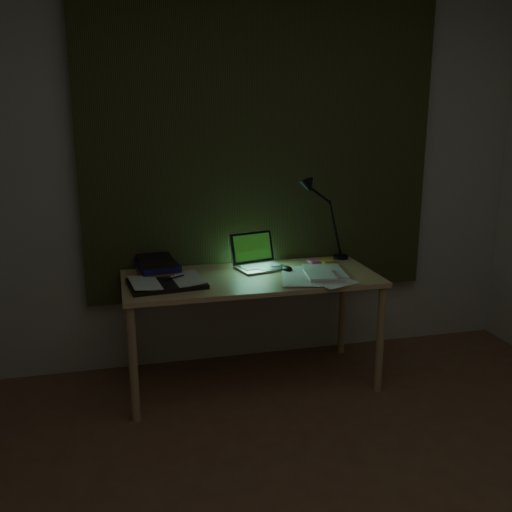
{
  "coord_description": "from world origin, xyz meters",
  "views": [
    {
      "loc": [
        -0.89,
        -1.48,
        1.6
      ],
      "look_at": [
        -0.16,
        1.48,
        0.82
      ],
      "focal_mm": 40.0,
      "sensor_mm": 36.0,
      "label": 1
    }
  ],
  "objects": [
    {
      "name": "wall_back",
      "position": [
        0.0,
        2.0,
        1.25
      ],
      "size": [
        3.5,
        0.0,
        2.5
      ],
      "primitive_type": "cube",
      "color": "beige",
      "rests_on": "ground"
    },
    {
      "name": "curtain",
      "position": [
        0.0,
        1.96,
        1.45
      ],
      "size": [
        2.2,
        0.06,
        2.0
      ],
      "primitive_type": "cube",
      "color": "#2E3319",
      "rests_on": "wall_back"
    },
    {
      "name": "desk",
      "position": [
        -0.16,
        1.6,
        0.33
      ],
      "size": [
        1.47,
        0.64,
        0.67
      ],
      "primitive_type": null,
      "color": "tan",
      "rests_on": "floor"
    },
    {
      "name": "laptop",
      "position": [
        -0.06,
        1.74,
        0.77
      ],
      "size": [
        0.36,
        0.39,
        0.21
      ],
      "primitive_type": null,
      "rotation": [
        0.0,
        0.0,
        0.25
      ],
      "color": "#ADADB2",
      "rests_on": "desk"
    },
    {
      "name": "open_textbook",
      "position": [
        -0.65,
        1.53,
        0.69
      ],
      "size": [
        0.44,
        0.33,
        0.03
      ],
      "primitive_type": null,
      "rotation": [
        0.0,
        0.0,
        0.11
      ],
      "color": "silver",
      "rests_on": "desk"
    },
    {
      "name": "book_stack",
      "position": [
        -0.69,
        1.77,
        0.72
      ],
      "size": [
        0.23,
        0.27,
        0.1
      ],
      "primitive_type": null,
      "rotation": [
        0.0,
        0.0,
        0.06
      ],
      "color": "silver",
      "rests_on": "desk"
    },
    {
      "name": "loose_papers",
      "position": [
        0.17,
        1.51,
        0.68
      ],
      "size": [
        0.46,
        0.47,
        0.02
      ],
      "primitive_type": null,
      "rotation": [
        0.0,
        0.0,
        -0.31
      ],
      "color": "white",
      "rests_on": "desk"
    },
    {
      "name": "mouse",
      "position": [
        0.08,
        1.65,
        0.69
      ],
      "size": [
        0.07,
        0.1,
        0.03
      ],
      "primitive_type": "ellipsoid",
      "rotation": [
        0.0,
        0.0,
        0.24
      ],
      "color": "black",
      "rests_on": "desk"
    },
    {
      "name": "sticky_yellow",
      "position": [
        0.37,
        1.78,
        0.68
      ],
      "size": [
        0.09,
        0.09,
        0.02
      ],
      "primitive_type": "cube",
      "rotation": [
        0.0,
        0.0,
        0.28
      ],
      "color": "yellow",
      "rests_on": "desk"
    },
    {
      "name": "sticky_pink",
      "position": [
        0.3,
        1.8,
        0.68
      ],
      "size": [
        0.08,
        0.08,
        0.02
      ],
      "primitive_type": "cube",
      "rotation": [
        0.0,
        0.0,
        0.15
      ],
      "color": "pink",
      "rests_on": "desk"
    },
    {
      "name": "desk_lamp",
      "position": [
        0.5,
        1.86,
        0.93
      ],
      "size": [
        0.36,
        0.28,
        0.52
      ],
      "primitive_type": null,
      "rotation": [
        0.0,
        0.0,
        -0.04
      ],
      "color": "black",
      "rests_on": "desk"
    }
  ]
}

